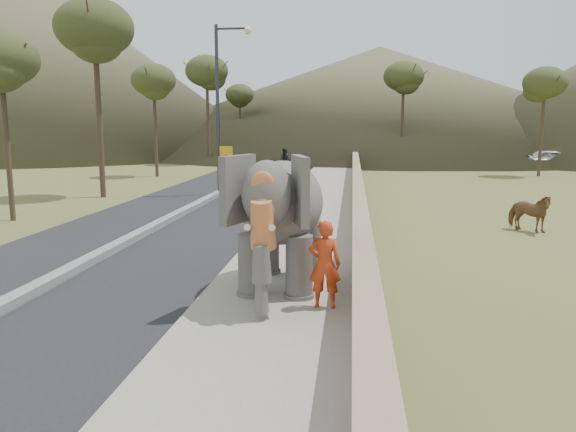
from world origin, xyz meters
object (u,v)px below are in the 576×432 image
Objects in this scene: elephant_and_man at (283,221)px; cow at (529,213)px; motorcyclist at (281,166)px; lamppost at (224,93)px.

cow is at bearing 46.13° from elephant_and_man.
elephant_and_man is 1.99× the size of motorcyclist.
lamppost is 5.44× the size of cow.
cow is 0.77× the size of motorcyclist.
elephant_and_man is (4.71, -15.38, -3.38)m from lamppost.
cow is at bearing -60.12° from motorcyclist.
cow is 0.39× the size of elephant_and_man.
elephant_and_man is 25.49m from motorcyclist.
elephant_and_man is at bearing -72.98° from lamppost.
lamppost is 16.44m from elephant_and_man.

